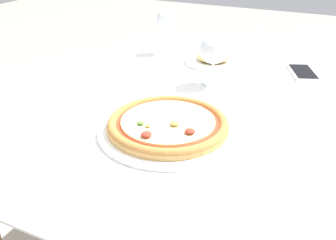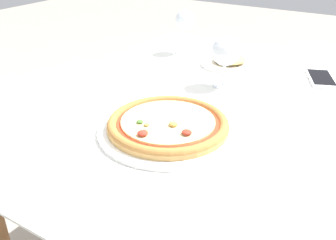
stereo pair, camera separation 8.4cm
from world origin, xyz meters
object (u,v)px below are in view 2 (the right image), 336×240
Objects in this scene: fork at (141,94)px; pizza_plate at (168,125)px; dining_table at (260,143)px; side_plate at (229,62)px; wine_glass_far_left at (226,52)px; wine_glass_far_right at (185,22)px; cell_phone at (321,79)px.

pizza_plate is at bearing -38.26° from fork.
side_plate is (-0.23, 0.30, 0.09)m from dining_table.
dining_table is 8.47× the size of wine_glass_far_left.
fork is 0.37m from side_plate.
dining_table is at bearing -39.24° from wine_glass_far_right.
wine_glass_far_left is 0.91× the size of cell_phone.
cell_phone is at bearing 66.41° from pizza_plate.
pizza_plate is at bearing -129.48° from dining_table.
fork is 0.43m from wine_glass_far_right.
fork is 0.89× the size of side_plate.
fork is 1.09× the size of wine_glass_far_right.
fork is 1.06× the size of cell_phone.
pizza_plate is at bearing -88.77° from wine_glass_far_left.
cell_phone is at bearing -2.57° from wine_glass_far_right.
wine_glass_far_left is 0.34m from wine_glass_far_right.
wine_glass_far_right is at bearing 140.76° from dining_table.
cell_phone reaches higher than fork.
dining_table is 7.30× the size of fork.
wine_glass_far_left reaches higher than fork.
side_plate is at bearing 108.67° from wine_glass_far_left.
fork is at bearing -106.89° from side_plate.
wine_glass_far_right reaches higher than pizza_plate.
fork is 0.27m from wine_glass_far_left.
dining_table is at bearing 9.29° from fork.
side_plate is at bearing -175.93° from cell_phone.
fork is 0.55m from cell_phone.
wine_glass_far_right reaches higher than wine_glass_far_left.
wine_glass_far_left reaches higher than dining_table.
wine_glass_far_left is (-0.01, 0.32, 0.08)m from pizza_plate.
wine_glass_far_right is (-0.26, 0.22, 0.01)m from wine_glass_far_left.
pizza_plate reaches higher than fork.
fork is at bearing -136.67° from cell_phone.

